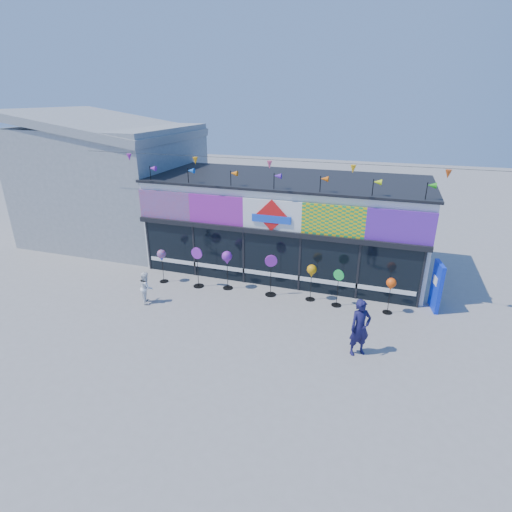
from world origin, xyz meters
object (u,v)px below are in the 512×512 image
at_px(spinner_1, 198,266).
at_px(spinner_2, 227,259).
at_px(spinner_0, 162,256).
at_px(spinner_3, 271,274).
at_px(spinner_4, 312,272).
at_px(child, 146,287).
at_px(spinner_6, 391,285).
at_px(blue_sign, 437,286).
at_px(adult_man, 360,328).
at_px(spinner_5, 338,287).

height_order(spinner_1, spinner_2, spinner_1).
relative_size(spinner_0, spinner_3, 0.85).
relative_size(spinner_4, child, 1.19).
height_order(spinner_1, spinner_4, spinner_1).
distance_m(spinner_1, spinner_6, 7.61).
distance_m(spinner_2, spinner_6, 6.37).
bearing_deg(spinner_0, spinner_6, 1.60).
xyz_separation_m(spinner_0, spinner_2, (2.86, 0.27, 0.15)).
relative_size(spinner_3, spinner_4, 1.16).
height_order(spinner_0, spinner_3, spinner_3).
bearing_deg(spinner_4, blue_sign, 9.41).
relative_size(spinner_2, child, 1.32).
xyz_separation_m(blue_sign, spinner_4, (-4.53, -0.75, 0.26)).
bearing_deg(spinner_4, adult_man, -55.41).
bearing_deg(adult_man, blue_sign, 23.56).
height_order(spinner_4, spinner_5, spinner_5).
xyz_separation_m(spinner_1, spinner_3, (3.10, 0.21, -0.01)).
bearing_deg(spinner_2, spinner_3, -0.41).
relative_size(adult_man, child, 1.47).
distance_m(spinner_1, spinner_3, 3.10).
xyz_separation_m(blue_sign, spinner_6, (-1.62, -0.86, 0.19)).
height_order(spinner_0, spinner_1, spinner_1).
xyz_separation_m(spinner_2, spinner_5, (4.50, -0.06, -0.53)).
height_order(spinner_1, child, spinner_1).
bearing_deg(blue_sign, spinner_4, 178.66).
distance_m(blue_sign, spinner_3, 6.18).
xyz_separation_m(spinner_5, child, (-7.02, -2.02, -0.16)).
height_order(spinner_4, spinner_6, spinner_4).
distance_m(blue_sign, spinner_1, 9.28).
height_order(blue_sign, spinner_6, blue_sign).
bearing_deg(blue_sign, child, -175.19).
height_order(spinner_2, spinner_5, spinner_2).
relative_size(blue_sign, spinner_4, 1.25).
xyz_separation_m(spinner_0, spinner_3, (4.72, 0.26, -0.26)).
distance_m(spinner_1, adult_man, 7.30).
relative_size(spinner_4, spinner_5, 1.00).
distance_m(blue_sign, spinner_6, 1.84).
xyz_separation_m(blue_sign, spinner_0, (-10.85, -1.12, 0.24)).
height_order(spinner_5, adult_man, adult_man).
xyz_separation_m(spinner_1, spinner_4, (4.69, 0.32, 0.27)).
bearing_deg(child, spinner_2, -85.82).
distance_m(blue_sign, child, 10.91).
xyz_separation_m(spinner_4, child, (-5.98, -2.17, -0.56)).
height_order(spinner_6, child, spinner_6).
bearing_deg(blue_sign, spinner_5, -176.22).
xyz_separation_m(spinner_6, adult_man, (-0.83, -2.91, -0.20)).
relative_size(blue_sign, spinner_6, 1.32).
height_order(spinner_0, adult_man, adult_man).
bearing_deg(spinner_2, spinner_6, -0.14).
distance_m(spinner_4, spinner_5, 1.13).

